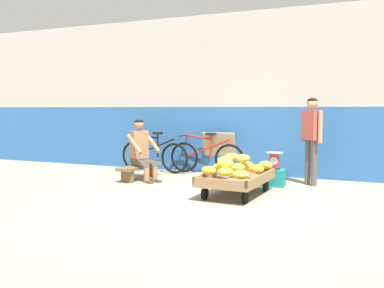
{
  "coord_description": "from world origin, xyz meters",
  "views": [
    {
      "loc": [
        2.1,
        -5.43,
        1.35
      ],
      "look_at": [
        -0.62,
        1.08,
        0.75
      ],
      "focal_mm": 39.25,
      "sensor_mm": 36.0,
      "label": 1
    }
  ],
  "objects_px": {
    "customer_adult": "(312,131)",
    "plastic_crate": "(274,178)",
    "bicycle_near_left": "(154,155)",
    "bicycle_far_left": "(206,157)",
    "vendor_seated": "(142,150)",
    "weighing_scale": "(274,160)",
    "low_bench": "(139,169)",
    "sign_board": "(220,153)",
    "banana_cart": "(237,180)"
  },
  "relations": [
    {
      "from": "bicycle_far_left",
      "to": "banana_cart",
      "type": "bearing_deg",
      "value": -56.78
    },
    {
      "from": "bicycle_far_left",
      "to": "vendor_seated",
      "type": "bearing_deg",
      "value": -126.41
    },
    {
      "from": "weighing_scale",
      "to": "bicycle_far_left",
      "type": "distance_m",
      "value": 1.8
    },
    {
      "from": "low_bench",
      "to": "vendor_seated",
      "type": "relative_size",
      "value": 0.98
    },
    {
      "from": "banana_cart",
      "to": "bicycle_near_left",
      "type": "distance_m",
      "value": 2.87
    },
    {
      "from": "low_bench",
      "to": "bicycle_near_left",
      "type": "height_order",
      "value": "bicycle_near_left"
    },
    {
      "from": "low_bench",
      "to": "customer_adult",
      "type": "bearing_deg",
      "value": 11.27
    },
    {
      "from": "customer_adult",
      "to": "plastic_crate",
      "type": "bearing_deg",
      "value": -149.67
    },
    {
      "from": "banana_cart",
      "to": "weighing_scale",
      "type": "bearing_deg",
      "value": 69.09
    },
    {
      "from": "low_bench",
      "to": "bicycle_near_left",
      "type": "bearing_deg",
      "value": 101.58
    },
    {
      "from": "bicycle_near_left",
      "to": "bicycle_far_left",
      "type": "distance_m",
      "value": 1.14
    },
    {
      "from": "plastic_crate",
      "to": "customer_adult",
      "type": "relative_size",
      "value": 0.24
    },
    {
      "from": "vendor_seated",
      "to": "bicycle_far_left",
      "type": "distance_m",
      "value": 1.46
    },
    {
      "from": "plastic_crate",
      "to": "weighing_scale",
      "type": "xyz_separation_m",
      "value": [
        0.0,
        -0.0,
        0.3
      ]
    },
    {
      "from": "low_bench",
      "to": "sign_board",
      "type": "height_order",
      "value": "sign_board"
    },
    {
      "from": "vendor_seated",
      "to": "customer_adult",
      "type": "relative_size",
      "value": 0.75
    },
    {
      "from": "sign_board",
      "to": "customer_adult",
      "type": "xyz_separation_m",
      "value": [
        1.92,
        -0.7,
        0.52
      ]
    },
    {
      "from": "vendor_seated",
      "to": "customer_adult",
      "type": "distance_m",
      "value": 3.11
    },
    {
      "from": "sign_board",
      "to": "customer_adult",
      "type": "height_order",
      "value": "customer_adult"
    },
    {
      "from": "banana_cart",
      "to": "weighing_scale",
      "type": "xyz_separation_m",
      "value": [
        0.38,
        1.0,
        0.21
      ]
    },
    {
      "from": "vendor_seated",
      "to": "weighing_scale",
      "type": "xyz_separation_m",
      "value": [
        2.44,
        0.32,
        -0.11
      ]
    },
    {
      "from": "low_bench",
      "to": "sign_board",
      "type": "relative_size",
      "value": 1.3
    },
    {
      "from": "banana_cart",
      "to": "weighing_scale",
      "type": "relative_size",
      "value": 4.98
    },
    {
      "from": "low_bench",
      "to": "bicycle_near_left",
      "type": "xyz_separation_m",
      "value": [
        -0.2,
        0.95,
        0.15
      ]
    },
    {
      "from": "low_bench",
      "to": "weighing_scale",
      "type": "distance_m",
      "value": 2.55
    },
    {
      "from": "bicycle_far_left",
      "to": "customer_adult",
      "type": "height_order",
      "value": "customer_adult"
    },
    {
      "from": "sign_board",
      "to": "plastic_crate",
      "type": "bearing_deg",
      "value": -37.7
    },
    {
      "from": "weighing_scale",
      "to": "sign_board",
      "type": "height_order",
      "value": "sign_board"
    },
    {
      "from": "banana_cart",
      "to": "bicycle_near_left",
      "type": "height_order",
      "value": "bicycle_near_left"
    },
    {
      "from": "vendor_seated",
      "to": "bicycle_near_left",
      "type": "bearing_deg",
      "value": 105.27
    },
    {
      "from": "bicycle_near_left",
      "to": "customer_adult",
      "type": "bearing_deg",
      "value": -5.86
    },
    {
      "from": "weighing_scale",
      "to": "bicycle_near_left",
      "type": "distance_m",
      "value": 2.8
    },
    {
      "from": "low_bench",
      "to": "plastic_crate",
      "type": "height_order",
      "value": "plastic_crate"
    },
    {
      "from": "plastic_crate",
      "to": "bicycle_near_left",
      "type": "height_order",
      "value": "bicycle_near_left"
    },
    {
      "from": "bicycle_far_left",
      "to": "plastic_crate",
      "type": "bearing_deg",
      "value": -27.95
    },
    {
      "from": "low_bench",
      "to": "customer_adult",
      "type": "distance_m",
      "value": 3.24
    },
    {
      "from": "vendor_seated",
      "to": "plastic_crate",
      "type": "height_order",
      "value": "vendor_seated"
    },
    {
      "from": "low_bench",
      "to": "sign_board",
      "type": "distance_m",
      "value": 1.78
    },
    {
      "from": "low_bench",
      "to": "plastic_crate",
      "type": "distance_m",
      "value": 2.54
    },
    {
      "from": "plastic_crate",
      "to": "bicycle_far_left",
      "type": "relative_size",
      "value": 0.22
    },
    {
      "from": "vendor_seated",
      "to": "bicycle_near_left",
      "type": "height_order",
      "value": "vendor_seated"
    },
    {
      "from": "vendor_seated",
      "to": "weighing_scale",
      "type": "bearing_deg",
      "value": 7.52
    },
    {
      "from": "bicycle_far_left",
      "to": "customer_adult",
      "type": "distance_m",
      "value": 2.3
    },
    {
      "from": "banana_cart",
      "to": "customer_adult",
      "type": "height_order",
      "value": "customer_adult"
    },
    {
      "from": "weighing_scale",
      "to": "banana_cart",
      "type": "bearing_deg",
      "value": -110.91
    },
    {
      "from": "vendor_seated",
      "to": "sign_board",
      "type": "relative_size",
      "value": 1.32
    },
    {
      "from": "low_bench",
      "to": "vendor_seated",
      "type": "xyz_separation_m",
      "value": [
        0.08,
        -0.04,
        0.37
      ]
    },
    {
      "from": "plastic_crate",
      "to": "vendor_seated",
      "type": "bearing_deg",
      "value": -172.46
    },
    {
      "from": "weighing_scale",
      "to": "customer_adult",
      "type": "relative_size",
      "value": 0.2
    },
    {
      "from": "banana_cart",
      "to": "plastic_crate",
      "type": "xyz_separation_m",
      "value": [
        0.38,
        1.0,
        -0.09
      ]
    }
  ]
}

